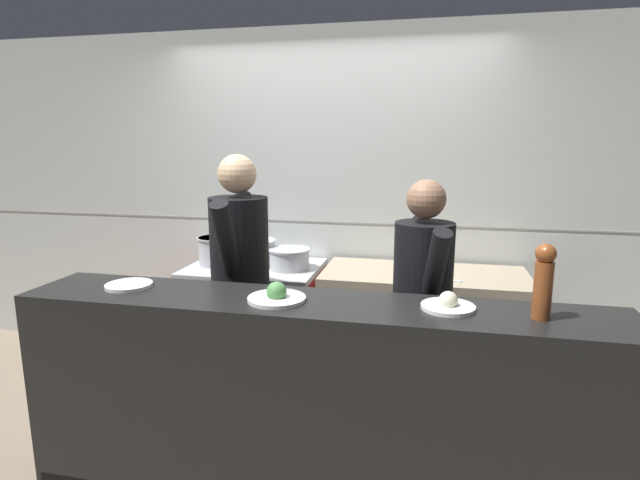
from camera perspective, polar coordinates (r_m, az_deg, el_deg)
The scene contains 15 objects.
ground_plane at distance 3.09m, azimuth -4.00°, elevation -23.65°, with size 14.00×14.00×0.00m, color #7F705B.
wall_back_tiled at distance 3.87m, azimuth 1.36°, elevation 4.31°, with size 8.00×0.06×2.60m.
oven_range at distance 3.83m, azimuth -7.38°, elevation -9.22°, with size 0.96×0.71×0.86m.
prep_counter at distance 3.62m, azimuth 11.56°, elevation -10.48°, with size 1.38×0.65×0.89m.
pass_counter at distance 2.53m, azimuth -0.85°, elevation -18.41°, with size 2.83×0.45×1.04m.
stock_pot at distance 3.77m, azimuth -11.76°, elevation -1.14°, with size 0.27×0.27×0.21m.
sauce_pot at distance 3.71m, azimuth -7.35°, elevation -1.33°, with size 0.30×0.30×0.19m.
braising_pot at distance 3.58m, azimuth -3.53°, elevation -2.06°, with size 0.30×0.30×0.15m.
chefs_knife at distance 3.40m, azimuth 12.32°, elevation -3.96°, with size 0.36×0.19×0.02m.
plated_dish_main at distance 2.72m, azimuth -21.00°, elevation -4.84°, with size 0.23×0.23×0.02m.
plated_dish_appetiser at distance 2.33m, azimuth -4.98°, elevation -6.39°, with size 0.27×0.27×0.10m.
plated_dish_dessert at distance 2.28m, azimuth 14.43°, elevation -7.17°, with size 0.24×0.24×0.08m.
pepper_mill at distance 2.25m, azimuth 24.19°, elevation -4.18°, with size 0.08×0.08×0.32m.
chef_head_cook at distance 3.03m, azimuth -9.07°, elevation -4.69°, with size 0.37×0.74×1.70m.
chef_sous at distance 2.81m, azimuth 11.55°, elevation -7.51°, with size 0.40×0.68×1.57m.
Camera 1 is at (0.74, -2.43, 1.77)m, focal length 28.00 mm.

